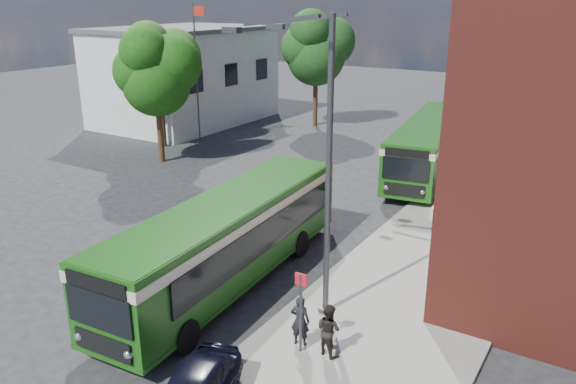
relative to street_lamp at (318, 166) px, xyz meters
The scene contains 14 objects.
ground 7.10m from the street_lamp, 157.54° to the left, with size 120.00×120.00×0.00m, color #242527.
pavement 11.27m from the street_lamp, 77.80° to the left, with size 6.00×48.00×0.15m, color gray.
kerb_line 11.12m from the street_lamp, 95.07° to the left, with size 0.12×48.00×0.01m, color beige.
white_building 30.38m from the street_lamp, 138.79° to the left, with size 9.40×13.40×7.30m.
flagpole 22.89m from the street_lamp, 139.05° to the left, with size 0.95×0.10×9.00m.
street_lamp is the anchor object (origin of this frame).
bus_stop_sign 4.02m from the street_lamp, 70.87° to the right, with size 0.35×0.08×2.52m.
bus_front 4.56m from the street_lamp, behind, with size 3.32×11.93×3.02m.
bus_rear 16.64m from the street_lamp, 96.44° to the left, with size 4.32×12.66×3.02m.
pedestrian_a 4.38m from the street_lamp, 73.10° to the right, with size 0.55×0.36×1.50m, color black.
pedestrian_b 4.57m from the street_lamp, 52.47° to the right, with size 0.73×0.57×1.50m, color black.
tree_left 19.16m from the street_lamp, 147.88° to the left, with size 4.70×4.46×7.93m.
tree_mid 22.79m from the street_lamp, 145.25° to the left, with size 4.79×4.56×8.09m.
tree_right 27.55m from the street_lamp, 119.05° to the left, with size 5.14×4.89×8.68m.
Camera 1 is at (12.24, -15.59, 9.35)m, focal length 35.00 mm.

